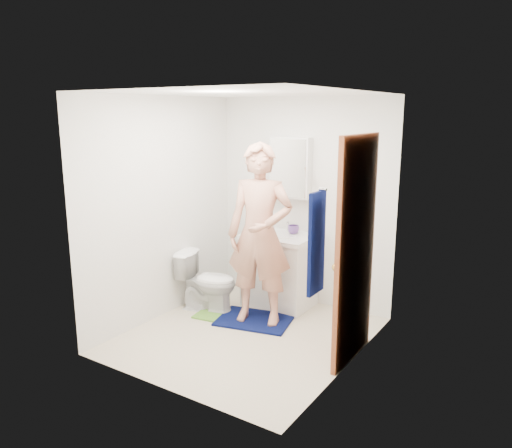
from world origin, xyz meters
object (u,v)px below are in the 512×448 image
Objects in this scene: vanity_cabinet at (280,272)px; man at (260,235)px; toilet at (208,281)px; soap_dispenser at (257,224)px; toothbrush_cup at (293,230)px; medicine_cabinet at (291,168)px; towel at (316,243)px.

vanity_cabinet is 0.42× the size of man.
vanity_cabinet reaches higher than toilet.
toilet is (-0.61, -0.59, -0.06)m from vanity_cabinet.
soap_dispenser reaches higher than toothbrush_cup.
toilet is 1.15m from toothbrush_cup.
toothbrush_cup is at bearing -45.07° from medicine_cabinet.
soap_dispenser is 0.66m from man.
man is (0.08, -0.56, 0.58)m from vanity_cabinet.
towel is 1.95m from toothbrush_cup.
toothbrush_cup is 0.07× the size of man.
vanity_cabinet is at bearing -59.26° from toilet.
towel is 0.42× the size of man.
medicine_cabinet reaches higher than soap_dispenser.
medicine_cabinet is 5.35× the size of toothbrush_cup.
man is at bearing 139.96° from towel.
medicine_cabinet is (0.00, 0.22, 1.20)m from vanity_cabinet.
vanity_cabinet is at bearing 82.52° from man.
soap_dispenser is (0.31, 0.57, 0.60)m from toilet.
vanity_cabinet is 2.08m from towel.
vanity_cabinet is 1.22m from medicine_cabinet.
medicine_cabinet is 2.11m from towel.
medicine_cabinet is at bearing 124.61° from towel.
medicine_cabinet is at bearing 80.17° from man.
soap_dispenser is at bearing -162.40° from toothbrush_cup.
toilet is (-0.61, -0.81, -1.26)m from medicine_cabinet.
vanity_cabinet is 0.81m from man.
toothbrush_cup is at bearing 17.60° from soap_dispenser.
towel is 1.17× the size of toilet.
medicine_cabinet is 1.62m from toilet.
medicine_cabinet is at bearing 39.25° from soap_dispenser.
vanity_cabinet is 0.62m from soap_dispenser.
man is at bearing -92.69° from toothbrush_cup.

